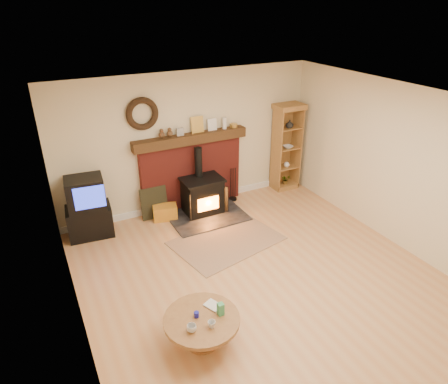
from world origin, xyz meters
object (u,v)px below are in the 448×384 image
wood_stove (203,197)px  tv_unit (88,208)px  curio_cabinet (286,147)px  coffee_table (202,323)px

wood_stove → tv_unit: (-2.05, 0.20, 0.17)m
wood_stove → tv_unit: bearing=174.5°
wood_stove → tv_unit: 2.07m
tv_unit → curio_cabinet: bearing=1.2°
tv_unit → coffee_table: 3.18m
tv_unit → curio_cabinet: (4.09, 0.08, 0.40)m
coffee_table → curio_cabinet: bearing=43.3°
coffee_table → wood_stove: bearing=65.2°
coffee_table → tv_unit: bearing=103.0°
wood_stove → curio_cabinet: bearing=7.9°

